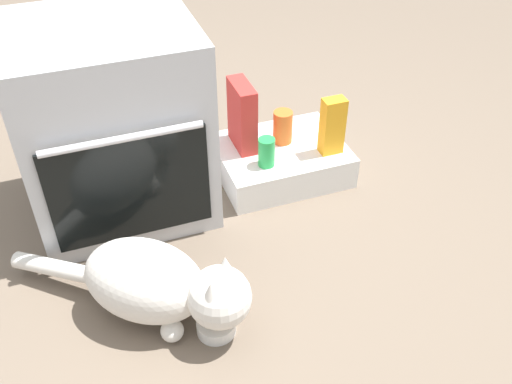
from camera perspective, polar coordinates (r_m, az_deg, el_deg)
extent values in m
plane|color=#6B5B4C|center=(2.04, -8.38, -7.65)|extent=(8.00, 8.00, 0.00)
cube|color=#B7BABF|center=(2.14, -14.15, 6.76)|extent=(0.64, 0.58, 0.73)
cube|color=black|center=(1.95, -12.41, 0.24)|extent=(0.54, 0.01, 0.40)
cylinder|color=silver|center=(1.80, -13.20, 5.22)|extent=(0.51, 0.02, 0.02)
cube|color=white|center=(2.40, 2.49, 3.24)|extent=(0.52, 0.41, 0.14)
cylinder|color=white|center=(1.83, -4.00, -13.24)|extent=(0.12, 0.12, 0.05)
sphere|color=brown|center=(1.82, -4.03, -12.93)|extent=(0.07, 0.07, 0.07)
ellipsoid|color=silver|center=(1.82, -11.12, -8.68)|extent=(0.47, 0.45, 0.26)
sphere|color=silver|center=(1.72, -3.68, -10.49)|extent=(0.20, 0.20, 0.20)
cone|color=silver|center=(1.70, -3.08, -7.59)|extent=(0.07, 0.07, 0.09)
cone|color=silver|center=(1.63, -4.52, -10.15)|extent=(0.07, 0.07, 0.09)
cylinder|color=silver|center=(2.02, -19.27, -7.24)|extent=(0.30, 0.26, 0.09)
sphere|color=silver|center=(1.90, -6.46, -10.40)|extent=(0.07, 0.07, 0.07)
sphere|color=silver|center=(1.82, -8.40, -13.57)|extent=(0.07, 0.07, 0.07)
cylinder|color=#D16023|center=(2.36, 2.70, 6.53)|extent=(0.08, 0.08, 0.14)
cube|color=orange|center=(2.29, 7.66, 6.56)|extent=(0.09, 0.06, 0.24)
cube|color=#B72D28|center=(2.30, -1.39, 7.65)|extent=(0.07, 0.18, 0.28)
cylinder|color=green|center=(2.22, 1.06, 4.02)|extent=(0.07, 0.07, 0.12)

